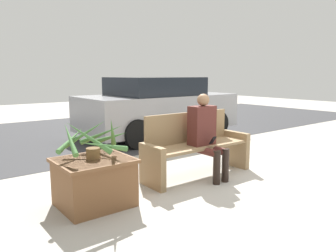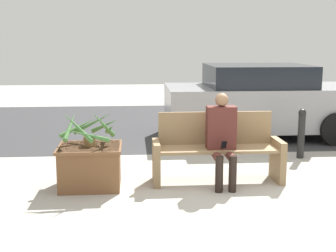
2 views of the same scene
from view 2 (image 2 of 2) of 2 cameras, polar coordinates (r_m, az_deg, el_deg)
ground_plane at (r=6.02m, az=9.22°, el=-8.65°), size 30.00×30.00×0.00m
road_surface at (r=11.11m, az=2.82°, el=0.38°), size 20.00×6.00×0.01m
bench at (r=6.56m, az=5.99°, el=-2.85°), size 1.79×0.52×0.95m
person_seated at (r=6.34m, az=6.59°, el=-1.11°), size 0.39×0.57×1.25m
planter_box at (r=6.38m, az=-9.45°, el=-4.71°), size 0.84×0.74×0.57m
potted_plant at (r=6.28m, az=-9.44°, el=-0.37°), size 0.83×0.78×0.52m
parked_car at (r=9.65m, az=11.21°, el=2.97°), size 3.82×1.98×1.46m
bollard_post at (r=8.09m, az=15.95°, el=-0.75°), size 0.13×0.13×0.83m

